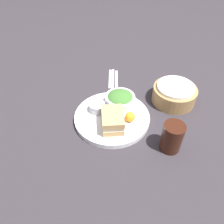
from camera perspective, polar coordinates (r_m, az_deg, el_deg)
ground_plane at (r=0.90m, az=0.00°, el=-1.90°), size 4.00×4.00×0.00m
plate at (r=0.89m, az=0.00°, el=-1.42°), size 0.31×0.31×0.02m
sandwich at (r=0.82m, az=0.46°, el=-2.13°), size 0.12×0.08×0.06m
salad_bowl at (r=0.91m, az=2.12°, el=3.26°), size 0.12×0.12×0.06m
dressing_cup at (r=0.90m, az=-3.87°, el=1.27°), size 0.07×0.07×0.04m
orange_wedge at (r=0.86m, az=4.73°, el=-1.26°), size 0.04×0.04×0.04m
drink_glass at (r=0.79m, az=15.39°, el=-6.35°), size 0.07×0.07×0.11m
bread_basket at (r=1.00m, az=15.94°, el=4.60°), size 0.19×0.19×0.08m
fork at (r=1.12m, az=-0.69°, el=8.77°), size 0.16×0.02×0.01m
knife at (r=1.12m, az=0.24°, el=8.76°), size 0.17×0.02×0.01m
spoon at (r=1.12m, az=1.17°, el=8.75°), size 0.14×0.02×0.01m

